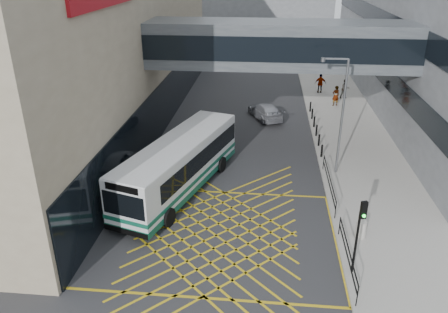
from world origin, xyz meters
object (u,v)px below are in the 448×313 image
(litter_bin, at_px, (361,229))
(car_dark, at_px, (206,127))
(traffic_light, at_px, (360,227))
(bus, at_px, (180,164))
(car_white, at_px, (160,163))
(pedestrian_a, at_px, (336,96))
(pedestrian_c, at_px, (320,83))
(pedestrian_b, at_px, (345,89))
(street_lamp, at_px, (340,110))
(car_silver, at_px, (265,111))

(litter_bin, bearing_deg, car_dark, 125.86)
(traffic_light, bearing_deg, bus, 126.02)
(car_white, height_order, pedestrian_a, pedestrian_a)
(pedestrian_c, bearing_deg, car_white, 57.88)
(pedestrian_a, height_order, pedestrian_b, pedestrian_a)
(traffic_light, relative_size, street_lamp, 0.50)
(car_white, distance_m, pedestrian_b, 22.79)
(car_dark, height_order, street_lamp, street_lamp)
(traffic_light, height_order, pedestrian_a, traffic_light)
(car_white, relative_size, traffic_light, 1.10)
(traffic_light, height_order, pedestrian_b, traffic_light)
(car_white, relative_size, pedestrian_c, 2.07)
(car_dark, height_order, car_silver, car_silver)
(car_silver, relative_size, street_lamp, 0.62)
(bus, relative_size, pedestrian_c, 5.97)
(bus, relative_size, pedestrian_b, 6.15)
(street_lamp, distance_m, pedestrian_a, 14.83)
(street_lamp, bearing_deg, pedestrian_a, 82.65)
(car_dark, xyz_separation_m, pedestrian_b, (12.33, 10.84, 0.43))
(traffic_light, height_order, pedestrian_c, traffic_light)
(litter_bin, xyz_separation_m, pedestrian_c, (0.53, 25.87, 0.53))
(pedestrian_c, bearing_deg, litter_bin, 88.86)
(car_dark, xyz_separation_m, car_silver, (4.59, 4.53, 0.04))
(car_dark, xyz_separation_m, litter_bin, (9.57, -13.23, -0.07))
(car_dark, distance_m, litter_bin, 16.33)
(pedestrian_c, bearing_deg, traffic_light, 87.36)
(car_silver, bearing_deg, litter_bin, 82.25)
(pedestrian_c, bearing_deg, car_dark, 51.41)
(bus, height_order, car_silver, bus)
(bus, distance_m, traffic_light, 11.55)
(car_silver, xyz_separation_m, pedestrian_a, (6.50, 3.85, 0.39))
(litter_bin, bearing_deg, bus, 156.58)
(litter_bin, bearing_deg, car_silver, 105.67)
(street_lamp, xyz_separation_m, pedestrian_c, (0.95, 18.60, -3.23))
(traffic_light, distance_m, pedestrian_b, 27.20)
(litter_bin, distance_m, pedestrian_a, 21.67)
(car_dark, bearing_deg, bus, 79.16)
(car_silver, xyz_separation_m, litter_bin, (4.98, -17.76, -0.11))
(car_silver, relative_size, pedestrian_b, 2.43)
(traffic_light, distance_m, litter_bin, 3.55)
(car_silver, distance_m, traffic_light, 21.11)
(car_white, bearing_deg, litter_bin, 151.45)
(car_white, relative_size, car_dark, 0.94)
(car_dark, xyz_separation_m, traffic_light, (8.76, -16.09, 1.88))
(pedestrian_b, bearing_deg, car_white, -151.81)
(bus, bearing_deg, car_silver, 87.25)
(pedestrian_b, bearing_deg, litter_bin, -119.02)
(bus, bearing_deg, traffic_light, -21.06)
(car_dark, xyz_separation_m, pedestrian_a, (11.09, 8.38, 0.43))
(bus, xyz_separation_m, pedestrian_b, (12.62, 19.80, -0.60))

